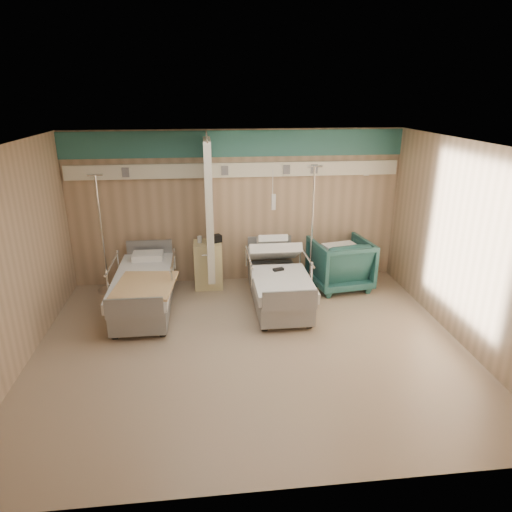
{
  "coord_description": "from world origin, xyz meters",
  "views": [
    {
      "loc": [
        -0.55,
        -5.63,
        3.4
      ],
      "look_at": [
        0.15,
        0.6,
        1.14
      ],
      "focal_mm": 32.0,
      "sensor_mm": 36.0,
      "label": 1
    }
  ],
  "objects_px": {
    "bed_left": "(145,293)",
    "iv_stand_right": "(311,263)",
    "bedside_cabinet": "(208,265)",
    "visitor_armchair": "(340,263)",
    "iv_stand_left": "(106,269)",
    "bed_right": "(278,287)"
  },
  "relations": [
    {
      "from": "visitor_armchair",
      "to": "iv_stand_left",
      "type": "relative_size",
      "value": 0.48
    },
    {
      "from": "bed_right",
      "to": "iv_stand_left",
      "type": "xyz_separation_m",
      "value": [
        -2.96,
        0.88,
        0.12
      ]
    },
    {
      "from": "iv_stand_right",
      "to": "bedside_cabinet",
      "type": "bearing_deg",
      "value": 174.09
    },
    {
      "from": "bed_right",
      "to": "visitor_armchair",
      "type": "relative_size",
      "value": 2.13
    },
    {
      "from": "iv_stand_right",
      "to": "iv_stand_left",
      "type": "xyz_separation_m",
      "value": [
        -3.67,
        0.18,
        -0.02
      ]
    },
    {
      "from": "bed_left",
      "to": "iv_stand_left",
      "type": "distance_m",
      "value": 1.17
    },
    {
      "from": "visitor_armchair",
      "to": "iv_stand_left",
      "type": "xyz_separation_m",
      "value": [
        -4.2,
        0.28,
        -0.03
      ]
    },
    {
      "from": "iv_stand_right",
      "to": "iv_stand_left",
      "type": "bearing_deg",
      "value": 177.25
    },
    {
      "from": "bed_left",
      "to": "bedside_cabinet",
      "type": "distance_m",
      "value": 1.39
    },
    {
      "from": "visitor_armchair",
      "to": "iv_stand_left",
      "type": "distance_m",
      "value": 4.21
    },
    {
      "from": "visitor_armchair",
      "to": "iv_stand_right",
      "type": "distance_m",
      "value": 0.53
    },
    {
      "from": "visitor_armchair",
      "to": "iv_stand_right",
      "type": "relative_size",
      "value": 0.46
    },
    {
      "from": "bedside_cabinet",
      "to": "visitor_armchair",
      "type": "distance_m",
      "value": 2.4
    },
    {
      "from": "bed_right",
      "to": "bed_left",
      "type": "bearing_deg",
      "value": 180.0
    },
    {
      "from": "bed_right",
      "to": "bedside_cabinet",
      "type": "bearing_deg",
      "value": 141.95
    },
    {
      "from": "bed_left",
      "to": "iv_stand_right",
      "type": "relative_size",
      "value": 0.97
    },
    {
      "from": "iv_stand_right",
      "to": "bed_left",
      "type": "bearing_deg",
      "value": -166.35
    },
    {
      "from": "bedside_cabinet",
      "to": "iv_stand_left",
      "type": "relative_size",
      "value": 0.4
    },
    {
      "from": "iv_stand_left",
      "to": "visitor_armchair",
      "type": "bearing_deg",
      "value": -3.87
    },
    {
      "from": "bed_left",
      "to": "bedside_cabinet",
      "type": "xyz_separation_m",
      "value": [
        1.05,
        0.9,
        0.11
      ]
    },
    {
      "from": "bed_right",
      "to": "bed_left",
      "type": "distance_m",
      "value": 2.2
    },
    {
      "from": "bed_left",
      "to": "iv_stand_right",
      "type": "distance_m",
      "value": 3.0
    }
  ]
}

